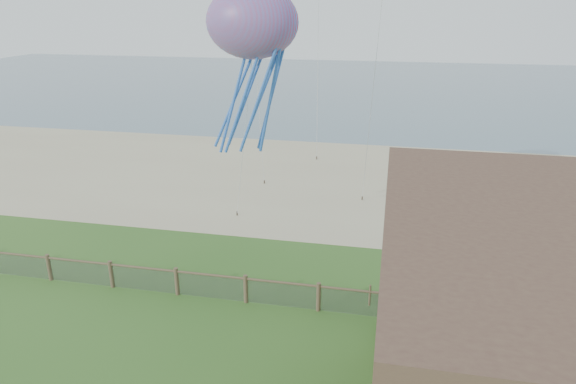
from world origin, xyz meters
name	(u,v)px	position (x,y,z in m)	size (l,w,h in m)	color
sand_beach	(309,179)	(0.00, 22.00, 0.00)	(72.00, 20.00, 0.02)	tan
ocean	(358,85)	(0.00, 66.00, 0.00)	(160.00, 68.00, 0.02)	slate
chainlink_fence	(246,291)	(0.00, 6.00, 0.55)	(36.20, 0.20, 1.25)	brown
picnic_table	(404,333)	(6.35, 4.62, 0.37)	(1.75, 1.32, 0.74)	brown
octopus_kite	(253,69)	(-1.04, 11.71, 8.72)	(3.88, 2.74, 7.99)	red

